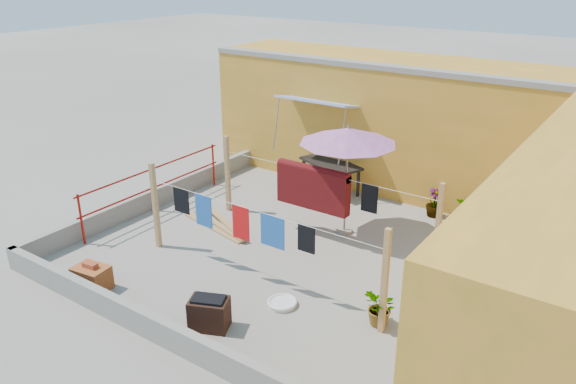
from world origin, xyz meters
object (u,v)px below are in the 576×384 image
(white_basin, at_px, (282,303))
(water_jug_b, at_px, (515,261))
(outdoor_table, at_px, (331,165))
(brick_stack, at_px, (92,278))
(patio_umbrella, at_px, (348,136))
(brazier, at_px, (209,313))
(water_jug_a, at_px, (501,282))
(green_hose, at_px, (531,239))
(plant_back_a, at_px, (473,209))

(white_basin, xyz_separation_m, water_jug_b, (2.90, 3.54, 0.10))
(outdoor_table, height_order, brick_stack, outdoor_table)
(brick_stack, relative_size, water_jug_b, 2.02)
(white_basin, height_order, water_jug_b, water_jug_b)
(patio_umbrella, xyz_separation_m, white_basin, (0.51, -3.03, -2.10))
(patio_umbrella, relative_size, white_basin, 4.66)
(brazier, xyz_separation_m, water_jug_a, (3.49, 3.79, -0.13))
(outdoor_table, xyz_separation_m, water_jug_b, (4.88, -1.36, -0.54))
(white_basin, distance_m, green_hose, 5.69)
(white_basin, relative_size, water_jug_b, 1.58)
(brick_stack, distance_m, plant_back_a, 7.95)
(white_basin, height_order, water_jug_a, water_jug_a)
(white_basin, bearing_deg, brazier, -116.96)
(brick_stack, distance_m, green_hose, 8.75)
(outdoor_table, bearing_deg, water_jug_b, -15.60)
(outdoor_table, height_order, white_basin, outdoor_table)
(plant_back_a, bearing_deg, brick_stack, -126.34)
(brazier, distance_m, green_hose, 7.00)
(water_jug_a, xyz_separation_m, plant_back_a, (-1.25, 2.27, 0.27))
(patio_umbrella, relative_size, outdoor_table, 1.34)
(brazier, bearing_deg, plant_back_a, 69.75)
(patio_umbrella, bearing_deg, outdoor_table, 128.16)
(brazier, height_order, white_basin, brazier)
(patio_umbrella, distance_m, outdoor_table, 2.79)
(white_basin, distance_m, water_jug_b, 4.57)
(brick_stack, distance_m, brazier, 2.50)
(white_basin, bearing_deg, outdoor_table, 112.02)
(plant_back_a, bearing_deg, outdoor_table, 180.00)
(green_hose, bearing_deg, plant_back_a, 180.00)
(brazier, xyz_separation_m, water_jug_b, (3.49, 4.70, -0.12))
(patio_umbrella, xyz_separation_m, plant_back_a, (2.16, 1.87, -1.74))
(brick_stack, distance_m, water_jug_a, 7.25)
(water_jug_b, height_order, green_hose, water_jug_b)
(patio_umbrella, xyz_separation_m, water_jug_b, (3.41, 0.51, -2.00))
(water_jug_b, bearing_deg, brazier, -126.61)
(green_hose, bearing_deg, white_basin, -120.62)
(brick_stack, height_order, white_basin, brick_stack)
(white_basin, xyz_separation_m, water_jug_a, (2.90, 2.63, 0.09))
(outdoor_table, height_order, brazier, outdoor_table)
(brick_stack, bearing_deg, white_basin, 26.10)
(outdoor_table, distance_m, white_basin, 5.32)
(outdoor_table, height_order, water_jug_b, outdoor_table)
(outdoor_table, bearing_deg, green_hose, -0.00)
(brazier, bearing_deg, white_basin, 63.04)
(patio_umbrella, distance_m, white_basin, 3.72)
(patio_umbrella, distance_m, water_jug_b, 3.99)
(brazier, relative_size, green_hose, 1.52)
(outdoor_table, distance_m, water_jug_a, 5.41)
(green_hose, bearing_deg, brick_stack, -132.97)
(brazier, distance_m, water_jug_a, 5.15)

